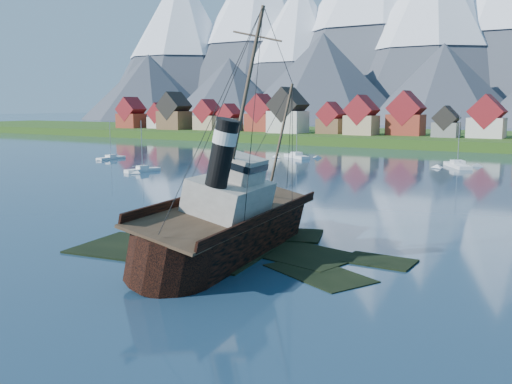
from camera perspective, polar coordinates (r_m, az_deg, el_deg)
The scene contains 10 objects.
ground at distance 54.08m, azimuth -4.88°, elevation -5.93°, with size 1400.00×1400.00×0.00m, color #1A344B.
shoal at distance 54.88m, azimuth -2.03°, elevation -6.06°, with size 31.71×21.24×1.14m.
shore_bank at distance 214.74m, azimuth 23.20°, elevation 4.40°, with size 600.00×80.00×3.20m, color #214614.
seawall at distance 177.32m, azimuth 21.37°, elevation 3.73°, with size 600.00×2.50×2.00m, color #3F3D38.
town at distance 204.63m, azimuth 13.33°, elevation 7.21°, with size 250.96×16.69×17.30m.
tugboat_wreck at distance 53.56m, azimuth -2.21°, elevation -2.84°, with size 6.80×29.30×23.22m.
sailboat_a at distance 148.20m, azimuth -14.30°, elevation 3.28°, with size 2.18×8.13×9.88m.
sailboat_b at distance 119.03m, azimuth -11.29°, elevation 2.11°, with size 3.88×7.77×10.94m.
sailboat_c at distance 147.60m, azimuth 4.08°, elevation 3.53°, with size 9.43×7.55×12.59m.
sailboat_e at distance 132.76m, azimuth 19.50°, elevation 2.46°, with size 8.00×10.97×12.86m.
Camera 1 is at (31.16, -42.03, 13.68)m, focal length 40.00 mm.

